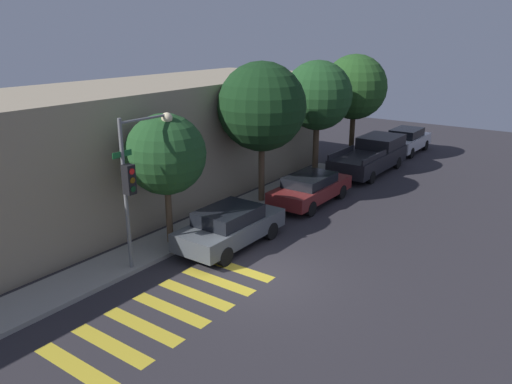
{
  "coord_description": "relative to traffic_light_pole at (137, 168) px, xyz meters",
  "views": [
    {
      "loc": [
        -11.29,
        -8.05,
        7.22
      ],
      "look_at": [
        2.86,
        2.1,
        1.6
      ],
      "focal_mm": 35.0,
      "sensor_mm": 36.0,
      "label": 1
    }
  ],
  "objects": [
    {
      "name": "sedan_far_end",
      "position": [
        20.47,
        -1.27,
        -2.51
      ],
      "size": [
        4.3,
        1.77,
        1.51
      ],
      "color": "silver",
      "rests_on": "ground"
    },
    {
      "name": "tree_far_end",
      "position": [
        12.07,
        0.52,
        0.92
      ],
      "size": [
        3.4,
        3.4,
        5.93
      ],
      "color": "brown",
      "rests_on": "ground"
    },
    {
      "name": "building_row",
      "position": [
        1.53,
        4.99,
        -0.72
      ],
      "size": [
        26.0,
        6.0,
        5.14
      ],
      "primitive_type": "cube",
      "color": "gray",
      "rests_on": "ground"
    },
    {
      "name": "sedan_near_corner",
      "position": [
        2.85,
        -1.27,
        -2.54
      ],
      "size": [
        4.29,
        1.82,
        1.43
      ],
      "color": "#4C5156",
      "rests_on": "ground"
    },
    {
      "name": "traffic_light_pole",
      "position": [
        0.0,
        0.0,
        0.0
      ],
      "size": [
        2.41,
        0.56,
        4.85
      ],
      "color": "slate",
      "rests_on": "ground"
    },
    {
      "name": "tree_midblock",
      "position": [
        7.29,
        0.52,
        0.94
      ],
      "size": [
        3.73,
        3.73,
        6.1
      ],
      "color": "brown",
      "rests_on": "ground"
    },
    {
      "name": "sedan_middle",
      "position": [
        8.48,
        -1.27,
        -2.58
      ],
      "size": [
        4.49,
        1.81,
        1.32
      ],
      "color": "maroon",
      "rests_on": "ground"
    },
    {
      "name": "ground_plane",
      "position": [
        1.53,
        -3.37,
        -3.29
      ],
      "size": [
        60.0,
        60.0,
        0.0
      ],
      "primitive_type": "plane",
      "color": "#2D2B30"
    },
    {
      "name": "tree_behind_truck",
      "position": [
        16.3,
        0.52,
        0.97
      ],
      "size": [
        3.58,
        3.58,
        6.07
      ],
      "color": "#42301E",
      "rests_on": "ground"
    },
    {
      "name": "crosswalk",
      "position": [
        -1.42,
        -2.57,
        -3.29
      ],
      "size": [
        6.45,
        2.6,
        0.0
      ],
      "color": "gold",
      "rests_on": "ground"
    },
    {
      "name": "sidewalk",
      "position": [
        1.53,
        0.71,
        -3.22
      ],
      "size": [
        26.0,
        1.75,
        0.14
      ],
      "primitive_type": "cube",
      "color": "gray",
      "rests_on": "ground"
    },
    {
      "name": "pickup_truck",
      "position": [
        15.02,
        -1.27,
        -2.41
      ],
      "size": [
        5.8,
        2.12,
        1.74
      ],
      "color": "black",
      "rests_on": "ground"
    },
    {
      "name": "tree_near_corner",
      "position": [
        1.69,
        0.52,
        -0.0
      ],
      "size": [
        2.74,
        2.74,
        4.67
      ],
      "color": "brown",
      "rests_on": "ground"
    }
  ]
}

